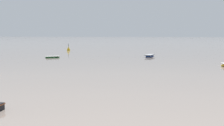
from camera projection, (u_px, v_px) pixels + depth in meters
The scene contains 3 objects.
rowboat_moored_3 at pixel (150, 56), 70.39m from camera, with size 2.39×4.77×0.72m.
rowboat_moored_4 at pixel (53, 57), 67.66m from camera, with size 3.34×2.75×0.52m.
channel_buoy at pixel (68, 49), 95.08m from camera, with size 0.90×0.90×2.30m.
Camera 1 is at (11.90, -9.60, 5.48)m, focal length 49.37 mm.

